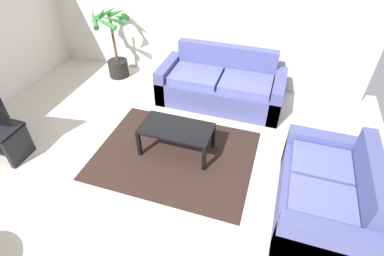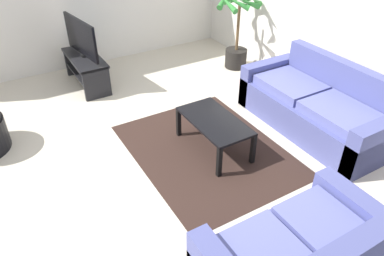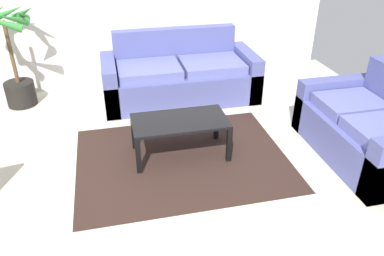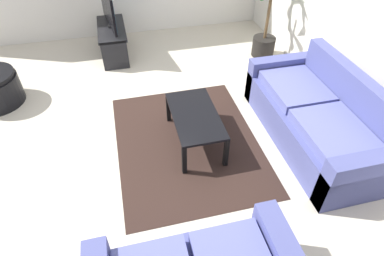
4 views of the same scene
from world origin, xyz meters
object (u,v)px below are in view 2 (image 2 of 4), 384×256
tv (81,37)px  potted_palm (237,34)px  coffee_table (214,124)px  couch_main (316,108)px  tv_stand (86,67)px

tv → potted_palm: (0.66, 2.50, -0.19)m
tv → potted_palm: 2.59m
tv → potted_palm: potted_palm is taller
coffee_table → potted_palm: bearing=137.6°
couch_main → tv: size_ratio=2.09×
couch_main → tv: 3.61m
couch_main → coffee_table: size_ratio=2.10×
tv_stand → potted_palm: 2.61m
tv_stand → potted_palm: potted_palm is taller
tv_stand → potted_palm: (0.66, 2.50, 0.29)m
couch_main → tv: (-2.79, -2.24, 0.51)m
tv_stand → coffee_table: 2.64m
couch_main → coffee_table: (-0.29, -1.42, 0.06)m
tv → coffee_table: size_ratio=1.00×
couch_main → tv: tv is taller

